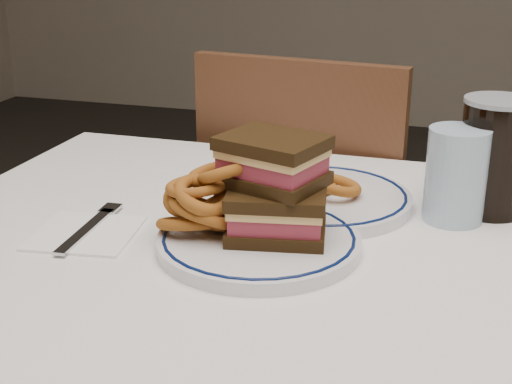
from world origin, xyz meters
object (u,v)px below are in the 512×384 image
(reuben_sandwich, at_px, (275,187))
(far_plate, at_px, (321,198))
(beer_mug, at_px, (497,155))
(main_plate, at_px, (259,241))
(chair_far, at_px, (313,241))

(reuben_sandwich, xyz_separation_m, far_plate, (0.03, 0.16, -0.07))
(reuben_sandwich, distance_m, beer_mug, 0.34)
(reuben_sandwich, bearing_deg, beer_mug, 37.72)
(reuben_sandwich, height_order, far_plate, reuben_sandwich)
(main_plate, height_order, beer_mug, beer_mug)
(reuben_sandwich, relative_size, far_plate, 0.58)
(chair_far, distance_m, beer_mug, 0.61)
(chair_far, relative_size, beer_mug, 5.43)
(chair_far, distance_m, reuben_sandwich, 0.67)
(reuben_sandwich, bearing_deg, main_plate, -138.85)
(chair_far, relative_size, reuben_sandwich, 5.92)
(chair_far, bearing_deg, reuben_sandwich, -83.14)
(chair_far, xyz_separation_m, far_plate, (0.10, -0.42, 0.27))
(chair_far, distance_m, main_plate, 0.65)
(main_plate, distance_m, beer_mug, 0.37)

